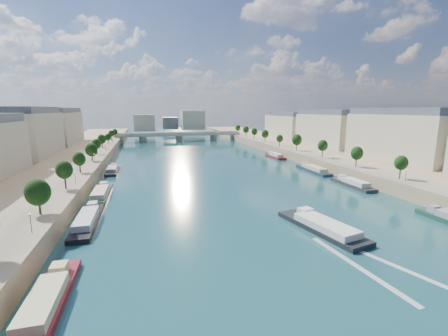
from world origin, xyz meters
TOP-DOWN VIEW (x-y plane):
  - ground at (0.00, 100.00)m, footprint 700.00×700.00m
  - quay_left at (-72.00, 100.00)m, footprint 44.00×520.00m
  - quay_right at (72.00, 100.00)m, footprint 44.00×520.00m
  - pave_left at (-57.00, 100.00)m, footprint 14.00×520.00m
  - pave_right at (57.00, 100.00)m, footprint 14.00×520.00m
  - trees_left at (-55.00, 102.00)m, footprint 4.80×268.80m
  - trees_right at (55.00, 110.00)m, footprint 4.80×268.80m
  - lamps_left at (-52.50, 90.00)m, footprint 0.36×200.36m
  - lamps_right at (52.50, 105.00)m, footprint 0.36×200.36m
  - buildings_left at (-85.00, 112.00)m, footprint 16.00×226.00m
  - buildings_right at (85.00, 112.00)m, footprint 16.00×226.00m
  - skyline at (3.19, 319.52)m, footprint 79.00×42.00m
  - bridge at (0.00, 240.91)m, footprint 112.00×12.00m
  - tour_barge at (10.28, 27.35)m, footprint 12.08×25.84m
  - wake at (10.28, 10.68)m, footprint 12.86×26.01m
  - moored_barges_left at (-45.50, 44.46)m, footprint 5.00×155.93m
  - moored_barges_right at (45.50, 78.68)m, footprint 5.00×128.78m

SIDE VIEW (x-z plane):
  - ground at x=0.00m, z-range 0.00..0.00m
  - wake at x=10.28m, z-range 0.00..0.04m
  - moored_barges_left at x=-45.50m, z-range -0.96..2.64m
  - moored_barges_right at x=45.50m, z-range -0.96..2.64m
  - tour_barge at x=10.28m, z-range -0.90..2.68m
  - quay_left at x=-72.00m, z-range 0.00..5.00m
  - quay_right at x=72.00m, z-range 0.00..5.00m
  - pave_left at x=-57.00m, z-range 5.00..5.10m
  - pave_right at x=57.00m, z-range 5.00..5.10m
  - bridge at x=0.00m, z-range 1.01..9.16m
  - lamps_left at x=-52.50m, z-range 5.64..9.92m
  - lamps_right at x=52.50m, z-range 5.64..9.92m
  - trees_left at x=-55.00m, z-range 6.35..14.61m
  - trees_right at x=55.00m, z-range 6.35..14.61m
  - skyline at x=3.19m, z-range 3.66..25.66m
  - buildings_left at x=-85.00m, z-range 4.85..28.05m
  - buildings_right at x=85.00m, z-range 4.85..28.05m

